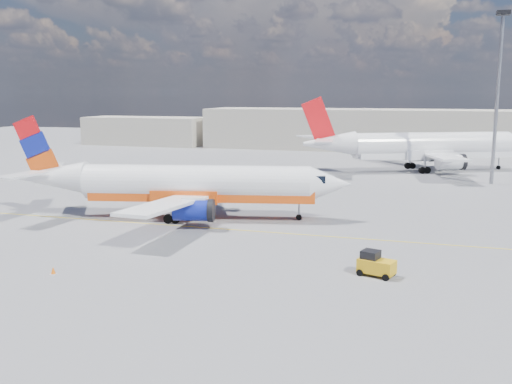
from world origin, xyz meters
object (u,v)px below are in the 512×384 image
(second_jet, at_px, (425,146))
(gse_tug, at_px, (375,264))
(main_jet, at_px, (186,184))
(traffic_cone, at_px, (53,271))

(second_jet, distance_m, gse_tug, 51.15)
(main_jet, xyz_separation_m, second_jet, (20.64, 38.99, 0.47))
(traffic_cone, bearing_deg, main_jet, 84.68)
(gse_tug, bearing_deg, main_jet, 164.12)
(second_jet, bearing_deg, traffic_cone, -136.24)
(traffic_cone, bearing_deg, gse_tug, 15.58)
(gse_tug, height_order, traffic_cone, gse_tug)
(second_jet, xyz_separation_m, traffic_cone, (-22.26, -56.46, -3.35))
(main_jet, relative_size, traffic_cone, 63.92)
(main_jet, bearing_deg, gse_tug, -45.81)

